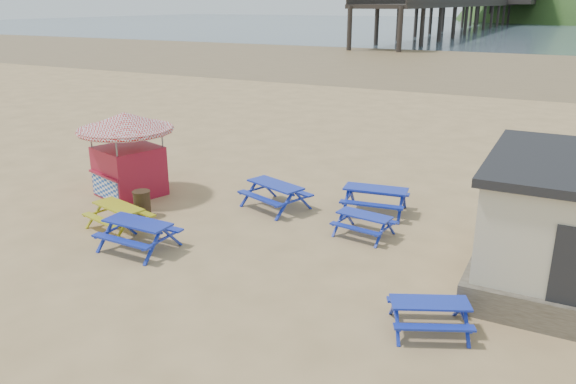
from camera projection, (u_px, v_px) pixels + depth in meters
The scene contains 12 objects.
ground at pixel (236, 233), 16.88m from camera, with size 400.00×400.00×0.00m, color tan.
wet_sand at pixel (496, 64), 63.23m from camera, with size 400.00×400.00×0.00m, color olive.
sea at pixel (554, 26), 160.15m from camera, with size 400.00×400.00×0.00m, color #42525E.
picnic_table_blue_a at pixel (275, 196), 18.80m from camera, with size 2.47×2.23×0.86m.
picnic_table_blue_b at pixel (375, 200), 18.37m from camera, with size 2.24×1.90×0.85m.
picnic_table_blue_c at pixel (364, 225), 16.59m from camera, with size 1.77×1.51×0.67m.
picnic_table_blue_d at pixel (139, 235), 15.66m from camera, with size 1.99×1.62×0.82m.
picnic_table_blue_f at pixel (429, 316), 11.77m from camera, with size 2.02×1.86×0.68m.
picnic_table_yellow at pixel (119, 217), 17.08m from camera, with size 2.10×1.84×0.75m.
ice_cream_kiosk at pixel (127, 144), 19.64m from camera, with size 4.20×4.20×3.00m.
litter_bin at pixel (142, 203), 18.10m from camera, with size 0.58×0.58×0.85m.
pier at pixel (494, 6), 173.11m from camera, with size 24.00×220.00×39.29m.
Camera 1 is at (8.50, -13.16, 6.59)m, focal length 35.00 mm.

